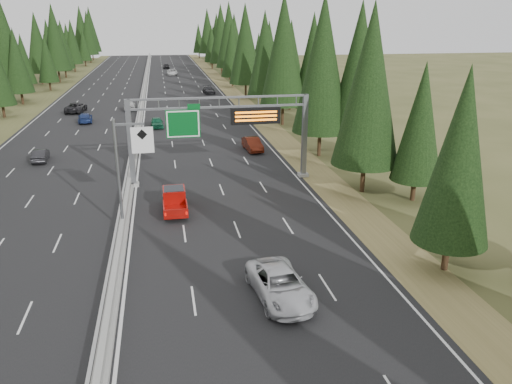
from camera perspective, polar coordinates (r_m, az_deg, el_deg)
road at (r=90.26m, az=-12.88°, el=9.57°), size 32.00×260.00×0.08m
shoulder_right at (r=91.39m, az=-1.50°, el=10.15°), size 3.60×260.00×0.06m
shoulder_left at (r=92.61m, az=-24.05°, el=8.63°), size 3.60×260.00×0.06m
median_barrier at (r=90.20m, az=-12.90°, el=9.81°), size 0.70×260.00×0.85m
sign_gantry at (r=45.24m, az=-3.33°, el=7.55°), size 16.75×0.98×7.80m
hov_sign_pole at (r=35.46m, az=-14.59°, el=2.78°), size 2.80×0.50×8.00m
tree_row_right at (r=80.70m, az=2.64°, el=15.57°), size 11.34×243.23×18.70m
tree_row_left at (r=93.52m, az=-27.14°, el=13.87°), size 10.84×240.56×18.98m
silver_minivan at (r=27.24m, az=2.78°, el=-10.53°), size 3.20×5.93×1.58m
red_pickup at (r=39.71m, az=-9.30°, el=-0.75°), size 1.81×5.06×1.65m
car_ahead_green at (r=71.16m, az=-11.26°, el=7.80°), size 1.82×4.14×1.39m
car_ahead_dkred at (r=57.23m, az=-0.41°, el=5.49°), size 1.93×4.61×1.48m
car_ahead_dkgrey at (r=103.09m, az=-5.41°, el=11.53°), size 2.37×5.04×1.42m
car_ahead_white at (r=139.05m, az=-9.56°, el=13.35°), size 2.64×5.69×1.58m
car_ahead_far at (r=158.17m, az=-10.22°, el=13.98°), size 1.83×4.49×1.53m
car_onc_near at (r=57.56m, az=-23.43°, el=3.89°), size 1.68×4.08×1.31m
car_onc_blue at (r=77.43m, az=-18.95°, el=8.03°), size 2.37×4.87×1.36m
car_onc_white at (r=86.15m, az=-14.28°, el=9.59°), size 2.06×4.71×1.58m
car_onc_far at (r=86.55m, az=-19.88°, el=9.10°), size 3.09×5.97×1.61m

